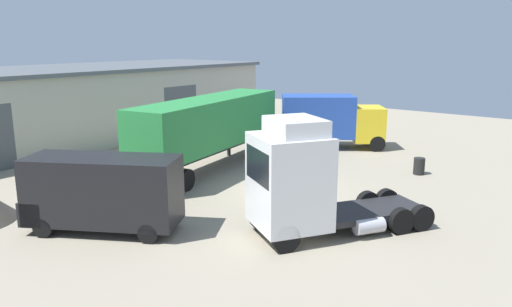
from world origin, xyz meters
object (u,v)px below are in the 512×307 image
object	(u,v)px
container_trailer_green	(208,125)
oil_drum	(419,166)
box_truck_yellow	(330,119)
delivery_van_black	(100,192)
tractor_unit_white	(302,182)

from	to	relation	value
container_trailer_green	oil_drum	distance (m)	11.35
box_truck_yellow	delivery_van_black	xyz separation A→B (m)	(-17.91, -0.56, -0.38)
container_trailer_green	tractor_unit_white	bearing A→B (deg)	-128.61
tractor_unit_white	delivery_van_black	xyz separation A→B (m)	(-4.10, 6.11, -0.51)
oil_drum	delivery_van_black	bearing A→B (deg)	156.82
box_truck_yellow	oil_drum	bearing A→B (deg)	-59.48
oil_drum	container_trailer_green	bearing A→B (deg)	123.24
tractor_unit_white	oil_drum	distance (m)	11.06
box_truck_yellow	oil_drum	distance (m)	7.70
tractor_unit_white	container_trailer_green	size ratio (longest dim) A/B	0.60
tractor_unit_white	container_trailer_green	xyz separation A→B (m)	(4.82, 9.01, 0.47)
tractor_unit_white	delivery_van_black	distance (m)	7.38
tractor_unit_white	oil_drum	xyz separation A→B (m)	(10.94, -0.32, -1.59)
tractor_unit_white	box_truck_yellow	size ratio (longest dim) A/B	1.05
tractor_unit_white	box_truck_yellow	bearing A→B (deg)	-122.65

